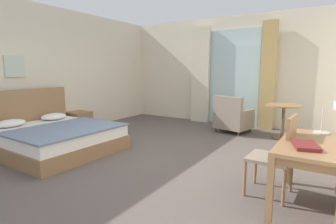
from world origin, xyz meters
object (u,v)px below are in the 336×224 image
(desk_lamp, at_px, (331,114))
(nightstand, at_px, (78,121))
(desk_chair, at_px, (278,152))
(armchair_by_window, at_px, (232,118))
(bed, at_px, (54,137))
(framed_picture, at_px, (15,66))
(round_cafe_table, at_px, (284,113))
(closed_book, at_px, (305,146))
(writing_desk, at_px, (312,151))

(desk_lamp, bearing_deg, nightstand, 172.69)
(desk_lamp, bearing_deg, desk_chair, -145.47)
(nightstand, distance_m, armchair_by_window, 3.71)
(bed, distance_m, framed_picture, 1.70)
(framed_picture, bearing_deg, round_cafe_table, 34.92)
(bed, xyz_separation_m, framed_picture, (-1.11, -0.00, 1.29))
(framed_picture, bearing_deg, desk_chair, 3.34)
(closed_book, relative_size, framed_picture, 0.78)
(closed_book, bearing_deg, framed_picture, 162.15)
(bed, xyz_separation_m, armchair_by_window, (2.31, 3.15, 0.09))
(bed, distance_m, round_cafe_table, 4.67)
(desk_chair, xyz_separation_m, desk_lamp, (0.48, 0.33, 0.45))
(desk_lamp, bearing_deg, writing_desk, -106.63)
(framed_picture, bearing_deg, bed, 0.14)
(desk_chair, distance_m, framed_picture, 5.04)
(framed_picture, bearing_deg, nightstand, 79.92)
(nightstand, height_order, desk_chair, desk_chair)
(armchair_by_window, bearing_deg, framed_picture, -137.34)
(desk_lamp, height_order, framed_picture, framed_picture)
(writing_desk, height_order, desk_lamp, desk_lamp)
(nightstand, height_order, round_cafe_table, round_cafe_table)
(nightstand, xyz_separation_m, armchair_by_window, (3.20, 1.88, 0.11))
(armchair_by_window, xyz_separation_m, round_cafe_table, (1.11, 0.01, 0.21))
(writing_desk, relative_size, desk_lamp, 2.85)
(bed, distance_m, nightstand, 1.56)
(bed, height_order, armchair_by_window, bed)
(bed, relative_size, round_cafe_table, 2.75)
(bed, bearing_deg, framed_picture, -179.86)
(desk_lamp, bearing_deg, round_cafe_table, 108.72)
(desk_lamp, xyz_separation_m, round_cafe_table, (-0.86, 2.55, -0.43))
(round_cafe_table, relative_size, framed_picture, 1.76)
(writing_desk, distance_m, desk_lamp, 0.58)
(desk_chair, bearing_deg, armchair_by_window, 117.63)
(bed, bearing_deg, writing_desk, 2.23)
(armchair_by_window, distance_m, round_cafe_table, 1.13)
(nightstand, bearing_deg, round_cafe_table, 23.66)
(framed_picture, bearing_deg, closed_book, -0.97)
(armchair_by_window, height_order, framed_picture, framed_picture)
(nightstand, xyz_separation_m, round_cafe_table, (4.31, 1.89, 0.32))
(round_cafe_table, height_order, framed_picture, framed_picture)
(nightstand, height_order, armchair_by_window, armchair_by_window)
(writing_desk, bearing_deg, nightstand, 167.53)
(nightstand, xyz_separation_m, desk_lamp, (5.18, -0.66, 0.74))
(desk_chair, bearing_deg, writing_desk, -19.73)
(closed_book, relative_size, round_cafe_table, 0.44)
(desk_lamp, height_order, closed_book, desk_lamp)
(desk_lamp, relative_size, round_cafe_table, 0.58)
(desk_lamp, distance_m, framed_picture, 5.47)
(desk_lamp, distance_m, round_cafe_table, 2.73)
(armchair_by_window, bearing_deg, round_cafe_table, 0.61)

